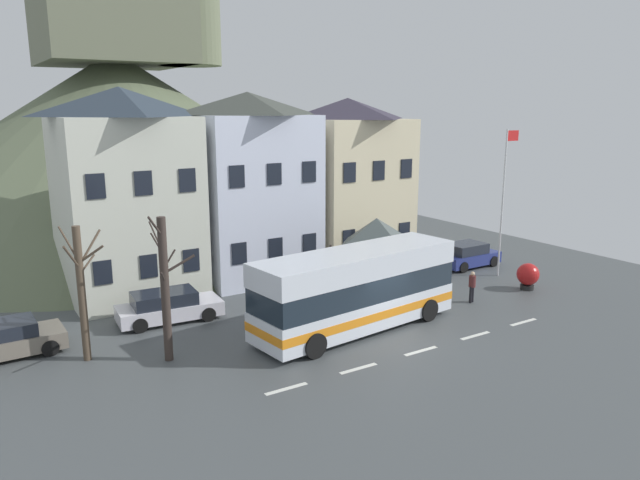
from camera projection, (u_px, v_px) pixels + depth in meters
The scene contains 18 objects.
ground_plane at pixel (397, 340), 24.40m from camera, with size 40.00×60.00×0.07m.
townhouse_00 at pixel (126, 193), 29.48m from camera, with size 6.15×6.50×10.27m.
townhouse_01 at pixel (250, 186), 32.70m from camera, with size 6.19×5.91×10.11m.
townhouse_02 at pixel (347, 180), 36.35m from camera, with size 6.04×6.29×9.84m.
hilltop_castle at pixel (120, 136), 46.76m from camera, with size 42.83×42.83×23.17m.
transit_bus at pixel (357, 291), 25.11m from camera, with size 9.74×3.66×3.45m.
bus_shelter at pixel (376, 233), 29.84m from camera, with size 3.60×3.60×3.89m.
parked_car_00 at pixel (168, 306), 26.35m from camera, with size 4.63×2.23×1.37m.
parked_car_01 at pixel (467, 255), 35.41m from camera, with size 3.84×2.03×1.43m.
parked_car_02 at pixel (6, 340), 22.61m from camera, with size 4.01×2.11×1.36m.
parked_car_03 at pixel (386, 267), 32.80m from camera, with size 4.42×1.94×1.42m.
pedestrian_00 at pixel (395, 283), 28.88m from camera, with size 0.35×0.35×1.63m.
pedestrian_01 at pixel (472, 285), 28.80m from camera, with size 0.34×0.33×1.56m.
public_bench at pixel (310, 280), 31.13m from camera, with size 1.53×0.48×0.87m.
flagpole at pixel (504, 194), 32.64m from camera, with size 0.95×0.10×8.15m.
harbour_buoy at pixel (528, 275), 30.89m from camera, with size 1.15×1.15×1.40m.
bare_tree_00 at pixel (82, 291), 21.84m from camera, with size 1.62×1.81×5.14m.
bare_tree_01 at pixel (165, 288), 21.80m from camera, with size 1.78×2.32×5.66m.
Camera 1 is at (-14.89, -17.71, 9.31)m, focal length 33.39 mm.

